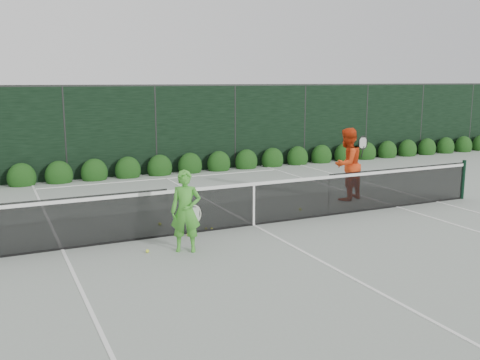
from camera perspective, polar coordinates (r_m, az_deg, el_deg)
name	(u,v)px	position (r m, az deg, el deg)	size (l,w,h in m)	color
ground	(254,225)	(12.02, 1.46, -4.85)	(80.00, 80.00, 0.00)	gray
tennis_net	(253,202)	(11.88, 1.37, -2.40)	(12.90, 0.10, 1.07)	black
player_woman	(186,211)	(10.11, -5.80, -3.33)	(0.69, 0.58, 1.56)	green
player_man	(347,164)	(14.66, 11.34, 1.67)	(1.15, 1.02, 1.95)	red
court_lines	(254,225)	(12.02, 1.46, -4.83)	(11.03, 23.83, 0.01)	white
windscreen_fence	(324,179)	(9.40, 8.96, 0.12)	(32.00, 21.07, 3.06)	black
hedge_row	(160,168)	(18.49, -8.56, 1.26)	(31.66, 0.65, 0.94)	#12330E
tennis_balls	(206,228)	(11.68, -3.68, -5.17)	(4.43, 1.83, 0.07)	#E3F436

